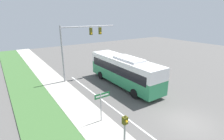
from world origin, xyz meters
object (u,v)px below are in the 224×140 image
Objects in this scene: street_sign at (102,102)px; signal_gantry at (79,41)px; bus at (124,70)px; pedestrian_signal at (125,130)px.

signal_gantry is at bearing 74.71° from street_sign.
bus is 3.94× the size of pedestrian_signal.
signal_gantry is 10.72m from street_sign.
bus is 1.45× the size of signal_gantry.
signal_gantry reaches higher than bus.
signal_gantry is (-3.39, 4.84, 3.06)m from bus.
pedestrian_signal is 1.09× the size of street_sign.
street_sign is at bearing -140.48° from bus.
street_sign is (0.77, 3.85, -0.13)m from pedestrian_signal.
bus reaches higher than pedestrian_signal.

